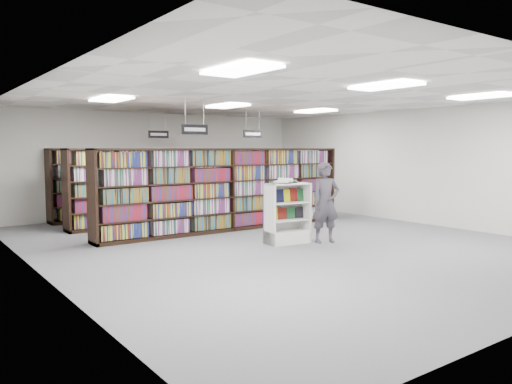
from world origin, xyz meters
TOP-DOWN VIEW (x-y plane):
  - floor at (0.00, 0.00)m, footprint 12.00×12.00m
  - ceiling at (0.00, 0.00)m, footprint 10.00×12.00m
  - wall_back at (0.00, 6.00)m, footprint 10.00×0.10m
  - wall_left at (-5.00, 0.00)m, footprint 0.10×12.00m
  - wall_right at (5.00, 0.00)m, footprint 0.10×12.00m
  - bookshelf_row_near at (0.00, 2.00)m, footprint 7.00×0.60m
  - bookshelf_row_mid at (0.00, 4.00)m, footprint 7.00×0.60m
  - bookshelf_row_far at (0.00, 5.70)m, footprint 7.00×0.60m
  - aisle_sign_left at (-1.50, 1.00)m, footprint 0.65×0.02m
  - aisle_sign_right at (1.50, 3.00)m, footprint 0.65×0.02m
  - aisle_sign_center at (-0.50, 5.00)m, footprint 0.65×0.02m
  - troffer_front_left at (-3.00, -3.00)m, footprint 0.60×1.20m
  - troffer_front_center at (0.00, -3.00)m, footprint 0.60×1.20m
  - troffer_front_right at (3.00, -3.00)m, footprint 0.60×1.20m
  - troffer_back_left at (-3.00, 2.00)m, footprint 0.60×1.20m
  - troffer_back_center at (0.00, 2.00)m, footprint 0.60×1.20m
  - troffer_back_right at (3.00, 2.00)m, footprint 0.60×1.20m
  - endcap_display at (0.09, -0.25)m, footprint 1.01×0.60m
  - open_book at (0.09, -0.21)m, footprint 0.75×0.61m
  - shopper at (0.85, -0.70)m, footprint 0.75×0.61m

SIDE VIEW (x-z plane):
  - floor at x=0.00m, z-range 0.00..0.00m
  - endcap_display at x=0.09m, z-range -0.21..1.13m
  - shopper at x=0.85m, z-range 0.00..1.79m
  - bookshelf_row_near at x=0.00m, z-range 0.00..2.10m
  - bookshelf_row_mid at x=0.00m, z-range 0.00..2.10m
  - bookshelf_row_far at x=0.00m, z-range 0.00..2.10m
  - open_book at x=0.09m, z-range 1.30..1.43m
  - wall_back at x=0.00m, z-range 0.00..3.20m
  - wall_left at x=-5.00m, z-range 0.00..3.20m
  - wall_right at x=5.00m, z-range 0.00..3.20m
  - aisle_sign_left at x=-1.50m, z-range 2.13..2.93m
  - aisle_sign_right at x=1.50m, z-range 2.13..2.93m
  - aisle_sign_center at x=-0.50m, z-range 2.13..2.93m
  - troffer_front_left at x=-3.00m, z-range 3.14..3.18m
  - troffer_front_center at x=0.00m, z-range 3.14..3.18m
  - troffer_front_right at x=3.00m, z-range 3.14..3.18m
  - troffer_back_left at x=-3.00m, z-range 3.14..3.18m
  - troffer_back_center at x=0.00m, z-range 3.14..3.18m
  - troffer_back_right at x=3.00m, z-range 3.14..3.18m
  - ceiling at x=0.00m, z-range 3.15..3.25m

